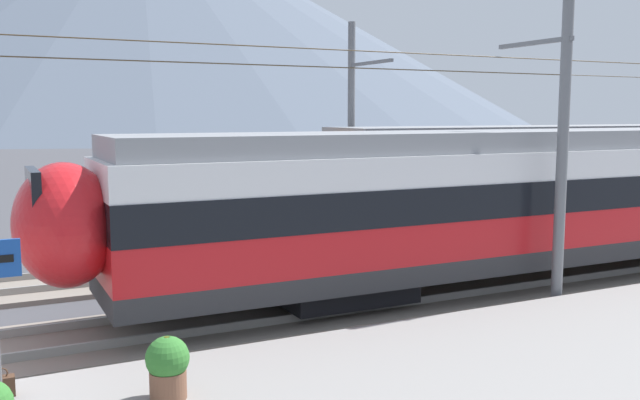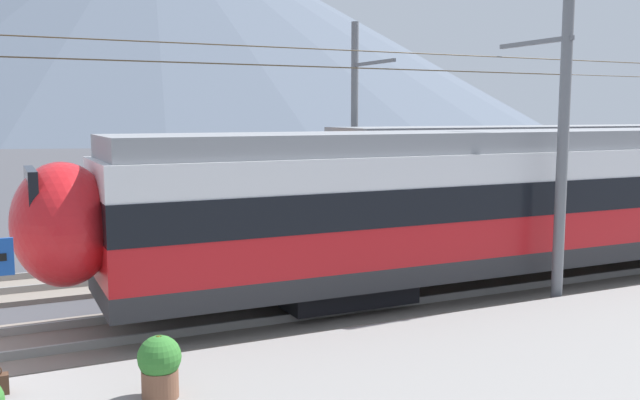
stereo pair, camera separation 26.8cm
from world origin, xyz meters
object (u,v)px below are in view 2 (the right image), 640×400
catenary_mast_mid (558,129)px  catenary_mast_far_side (357,126)px  potted_plant_platform_edge (160,364)px  train_near_platform (595,192)px  train_far_track (614,171)px

catenary_mast_mid → catenary_mast_far_side: bearing=91.5°
catenary_mast_mid → potted_plant_platform_edge: size_ratio=55.33×
train_near_platform → catenary_mast_far_side: 7.81m
train_far_track → train_near_platform: bearing=-141.4°
train_far_track → catenary_mast_far_side: bearing=167.2°
potted_plant_platform_edge → catenary_mast_mid: bearing=13.0°
train_near_platform → train_far_track: 7.64m
catenary_mast_far_side → train_far_track: bearing=-12.8°
train_far_track → catenary_mast_far_side: catenary_mast_far_side is taller
train_near_platform → potted_plant_platform_edge: 12.87m
train_far_track → catenary_mast_far_side: (-9.29, 2.12, 1.62)m
train_near_platform → potted_plant_platform_edge: (-12.19, -3.89, -1.39)m
train_near_platform → catenary_mast_far_side: size_ratio=0.57×
train_far_track → potted_plant_platform_edge: train_far_track is taller
train_far_track → catenary_mast_mid: size_ratio=0.51×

